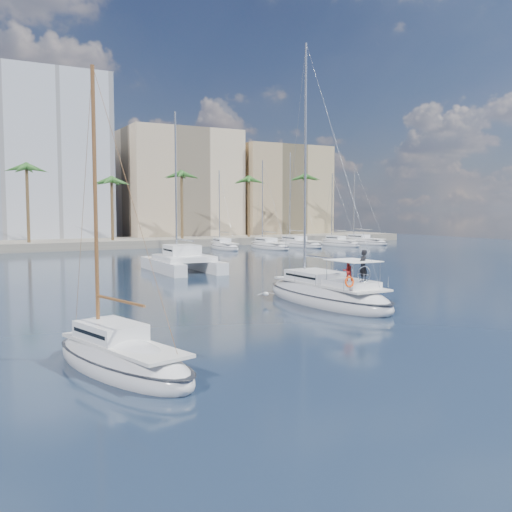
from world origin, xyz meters
TOP-DOWN VIEW (x-y plane):
  - ground at (0.00, 0.00)m, footprint 160.00×160.00m
  - quay at (0.00, 61.00)m, footprint 120.00×14.00m
  - building_beige at (22.00, 70.00)m, footprint 20.00×14.00m
  - building_tan_right at (42.00, 68.00)m, footprint 18.00×12.00m
  - palm_centre at (0.00, 57.00)m, footprint 3.60×3.60m
  - palm_right at (34.00, 57.00)m, footprint 3.60×3.60m
  - main_sloop at (4.67, 0.45)m, footprint 3.82×11.69m
  - small_sloop at (-10.71, -8.15)m, footprint 4.55×8.63m
  - catamaran at (3.63, 22.07)m, footprint 5.42×10.38m
  - seagull at (1.53, 2.60)m, footprint 1.23×0.53m
  - moored_yacht_a at (20.00, 47.00)m, footprint 3.37×9.52m
  - moored_yacht_b at (26.50, 45.00)m, footprint 3.32×10.83m
  - moored_yacht_c at (33.00, 47.00)m, footprint 3.98×12.33m
  - moored_yacht_d at (39.50, 45.00)m, footprint 3.52×9.55m
  - moored_yacht_e at (46.00, 47.00)m, footprint 4.61×11.11m

SIDE VIEW (x-z plane):
  - ground at x=0.00m, z-range 0.00..0.00m
  - moored_yacht_a at x=20.00m, z-range -5.95..5.95m
  - moored_yacht_b at x=26.50m, z-range -6.86..6.86m
  - moored_yacht_c at x=33.00m, z-range -7.77..7.77m
  - moored_yacht_d at x=39.50m, z-range -5.95..5.95m
  - moored_yacht_e at x=46.00m, z-range -6.86..6.86m
  - small_sloop at x=-10.71m, z-range -5.49..6.35m
  - main_sloop at x=4.67m, z-range -8.12..9.18m
  - seagull at x=1.53m, z-range 0.42..0.65m
  - quay at x=0.00m, z-range 0.00..1.20m
  - catamaran at x=3.63m, z-range -6.47..8.67m
  - building_tan_right at x=42.00m, z-range 0.00..18.00m
  - building_beige at x=22.00m, z-range 0.00..20.00m
  - palm_centre at x=0.00m, z-range 4.13..16.43m
  - palm_right at x=34.00m, z-range 4.13..16.43m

